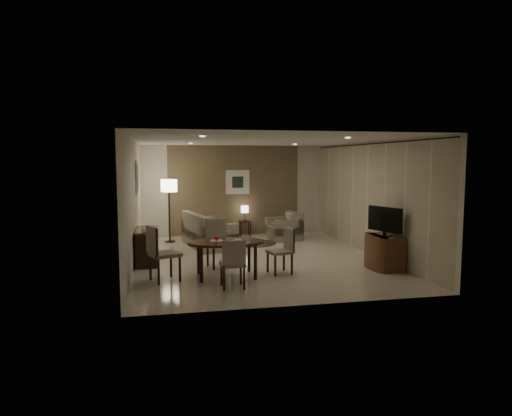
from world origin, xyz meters
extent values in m
cube|color=beige|center=(0.00, 0.00, 0.00)|extent=(5.50, 7.00, 0.00)
cube|color=white|center=(0.00, 0.00, 2.70)|extent=(5.50, 7.00, 0.00)
cube|color=#706245|center=(0.00, 3.50, 1.35)|extent=(5.50, 0.00, 2.70)
cube|color=beige|center=(-2.75, 0.00, 1.35)|extent=(0.00, 7.00, 2.70)
cube|color=beige|center=(2.75, 0.00, 1.35)|extent=(0.00, 7.00, 2.70)
cube|color=#706245|center=(0.00, 3.48, 1.35)|extent=(3.96, 0.03, 2.70)
cylinder|color=black|center=(2.68, 0.00, 2.64)|extent=(0.03, 6.80, 0.03)
cube|color=silver|center=(0.10, 3.46, 1.60)|extent=(0.72, 0.03, 0.72)
cube|color=#192D24|center=(0.10, 3.44, 1.60)|extent=(0.34, 0.01, 0.34)
cube|color=silver|center=(-2.72, 1.20, 1.85)|extent=(0.03, 0.60, 0.80)
cube|color=gray|center=(-2.71, 1.20, 1.85)|extent=(0.01, 0.46, 0.64)
cylinder|color=white|center=(-1.40, -1.80, 2.69)|extent=(0.10, 0.10, 0.01)
cylinder|color=white|center=(1.40, -1.80, 2.69)|extent=(0.10, 0.10, 0.01)
cylinder|color=white|center=(-1.40, 1.80, 2.69)|extent=(0.10, 0.10, 0.01)
cylinder|color=white|center=(1.40, 1.80, 2.69)|extent=(0.10, 0.10, 0.01)
cylinder|color=white|center=(-1.12, -1.46, 0.70)|extent=(0.26, 0.26, 0.02)
cylinder|color=white|center=(-0.72, -1.56, 0.70)|extent=(0.26, 0.26, 0.02)
sphere|color=#A61316|center=(-1.12, -1.46, 0.76)|extent=(0.09, 0.09, 0.09)
cube|color=white|center=(-0.72, -1.56, 0.73)|extent=(0.12, 0.08, 0.03)
cylinder|color=#3C3421|center=(0.27, 1.89, 0.01)|extent=(1.24, 1.24, 0.01)
camera|label=1|loc=(-2.12, -10.14, 2.26)|focal=32.00mm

